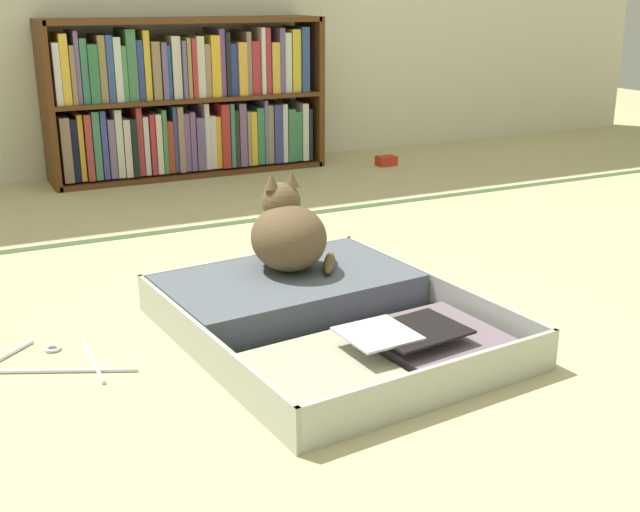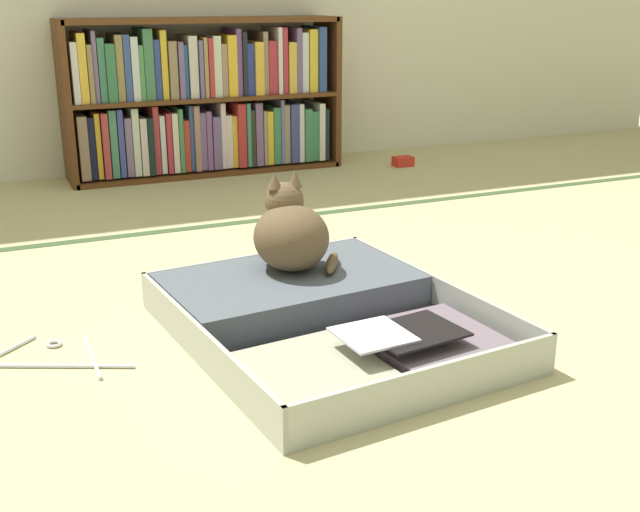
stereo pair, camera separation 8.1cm
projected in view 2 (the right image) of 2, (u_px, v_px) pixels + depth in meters
ground_plane at (388, 348)px, 2.02m from camera, size 10.00×10.00×0.00m
tatami_border at (235, 223)px, 3.12m from camera, size 4.80×0.05×0.00m
bookshelf at (203, 101)px, 3.91m from camera, size 1.35×0.30×0.75m
open_suitcase at (314, 312)px, 2.14m from camera, size 0.80×0.96×0.10m
black_cat at (290, 234)px, 2.27m from camera, size 0.28×0.25×0.28m
clothes_hanger at (43, 359)px, 1.95m from camera, size 0.44×0.32×0.01m
small_red_pouch at (403, 161)px, 4.16m from camera, size 0.10×0.07×0.05m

